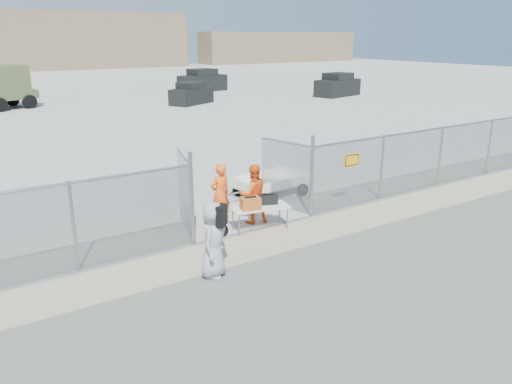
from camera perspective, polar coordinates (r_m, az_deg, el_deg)
ground at (r=12.93m, az=4.84°, el=-6.90°), size 160.00×160.00×0.00m
tarmac_inside at (r=52.06m, az=-25.01°, el=10.01°), size 160.00×80.00×0.01m
dirt_strip at (r=13.66m, az=2.28°, el=-5.44°), size 44.00×1.60×0.01m
distant_hills at (r=88.14m, az=-25.79°, el=15.28°), size 140.00×6.00×9.00m
chain_link_fence at (r=14.06m, az=-0.00°, el=0.00°), size 40.00×0.20×2.20m
folding_table at (r=14.23m, az=0.47°, el=-2.99°), size 1.75×1.01×0.70m
orange_bag at (r=13.84m, az=-0.64°, el=-1.32°), size 0.61×0.48×0.34m
black_duffel at (r=14.31m, az=1.34°, el=-0.84°), size 0.61×0.48×0.26m
security_worker_left at (r=14.50m, az=-4.12°, el=-0.26°), size 0.72×0.53×1.83m
security_worker_right at (r=14.59m, az=-0.33°, el=-0.21°), size 0.99×0.84×1.79m
visitor at (r=11.39m, az=-4.94°, el=-5.45°), size 1.04×1.02×1.80m
utility_trailer at (r=17.23m, az=1.68°, el=0.82°), size 3.36×1.97×0.78m
parked_vehicle_near at (r=41.21m, az=-7.39°, el=11.12°), size 4.19×3.30×1.73m
parked_vehicle_mid at (r=50.98m, az=-6.14°, el=12.58°), size 4.98×2.89×2.12m
parked_vehicle_far at (r=47.02m, az=9.31°, el=11.99°), size 4.84×2.98×2.03m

